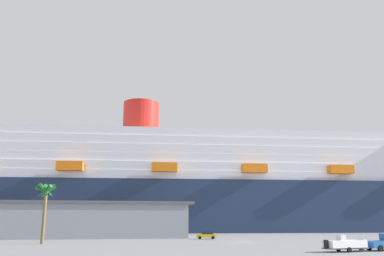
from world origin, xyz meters
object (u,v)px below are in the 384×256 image
Objects in this scene: parked_car_blue_suv at (155,234)px; cruise_ship at (252,191)px; palm_tree at (46,196)px; small_boat_on_trailer at (349,244)px; parked_car_yellow_taxi at (206,235)px.

cruise_ship is at bearing 52.92° from parked_car_blue_suv.
parked_car_blue_suv is (19.86, 22.84, -7.34)m from palm_tree.
small_boat_on_trailer is at bearing -62.24° from parked_car_blue_suv.
palm_tree is at bearing 152.79° from small_boat_on_trailer.
small_boat_on_trailer is (-12.60, -93.54, -13.59)m from cruise_ship.
small_boat_on_trailer is 49.68m from palm_tree.
cruise_ship is at bearing 65.48° from parked_car_yellow_taxi.
small_boat_on_trailer is 1.69× the size of parked_car_yellow_taxi.
parked_car_yellow_taxi is at bearing -114.52° from cruise_ship.
palm_tree is 34.99m from parked_car_yellow_taxi.
cruise_ship is 39.09× the size of small_boat_on_trailer.
parked_car_yellow_taxi is 0.93× the size of parked_car_blue_suv.
parked_car_yellow_taxi and parked_car_blue_suv have the same top height.
parked_car_blue_suv is (-23.85, 45.32, -0.13)m from small_boat_on_trailer.
parked_car_blue_suv is (-36.45, -48.23, -13.72)m from cruise_ship.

